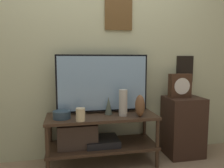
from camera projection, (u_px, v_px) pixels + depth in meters
wall_back at (98, 43)px, 2.56m from camera, size 6.40×0.08×2.70m
media_console at (93, 134)px, 2.38m from camera, size 1.19×0.46×0.56m
television at (103, 83)px, 2.44m from camera, size 1.03×0.05×0.66m
vase_wide_bowl at (62, 115)px, 2.24m from camera, size 0.18×0.18×0.08m
vase_slim_bronze at (109, 106)px, 2.40m from camera, size 0.08×0.08×0.20m
vase_tall_ceramic at (123, 103)px, 2.34m from camera, size 0.09×0.09×0.28m
vase_urn_stoneware at (140, 106)px, 2.31m from camera, size 0.10×0.13×0.23m
candle_jar at (81, 115)px, 2.15m from camera, size 0.09×0.09×0.13m
side_table at (183, 126)px, 2.65m from camera, size 0.43×0.38×0.71m
mantel_clock at (180, 86)px, 2.59m from camera, size 0.26×0.11×0.28m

